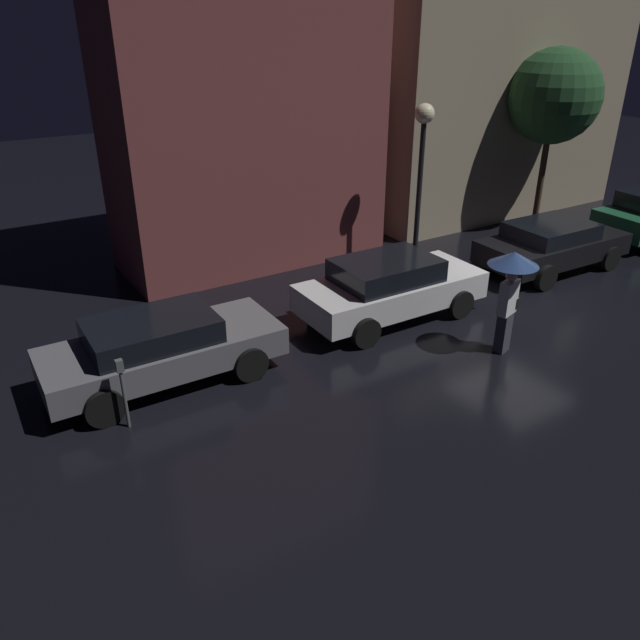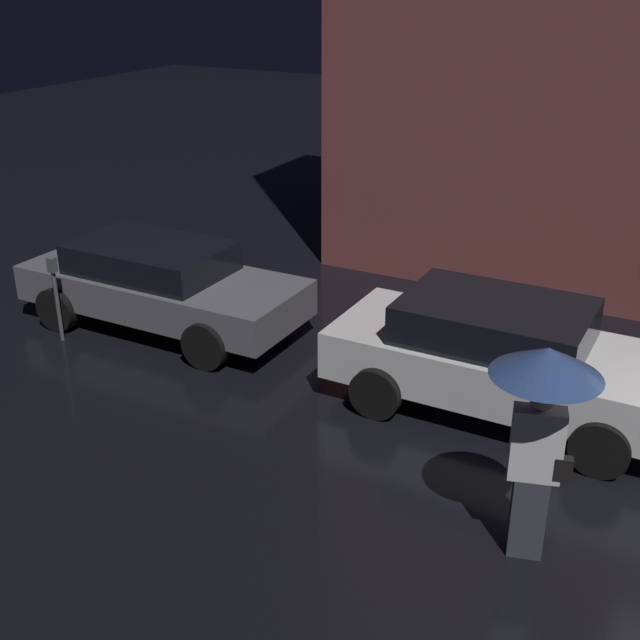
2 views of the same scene
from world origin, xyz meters
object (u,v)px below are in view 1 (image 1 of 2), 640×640
Objects in this scene: parking_meter at (123,386)px; street_lamp_near at (422,145)px; pedestrian_with_umbrella at (511,278)px; parked_car_grey at (161,347)px; parked_car_black at (552,244)px; parked_car_white at (390,287)px.

parking_meter is 10.07m from street_lamp_near.
pedestrian_with_umbrella is 5.45m from street_lamp_near.
pedestrian_with_umbrella is at bearing -109.45° from street_lamp_near.
parked_car_grey is 1.05× the size of parked_car_black.
parked_car_white is at bearing 9.30° from parking_meter.
parked_car_black is 4.48m from street_lamp_near.
pedestrian_with_umbrella is (1.01, -2.55, 0.89)m from parked_car_white.
street_lamp_near is at bearing -125.55° from pedestrian_with_umbrella.
parked_car_black is (5.61, 0.06, -0.04)m from parked_car_white.
parking_meter is 0.30× the size of street_lamp_near.
street_lamp_near is (-2.87, 2.29, 2.57)m from parked_car_black.
parking_meter is at bearing -132.05° from parked_car_grey.
parked_car_grey is at bearing -164.34° from street_lamp_near.
parked_car_black is at bearing 5.29° from parking_meter.
parked_car_grey reaches higher than parked_car_black.
street_lamp_near reaches higher than parking_meter.
parking_meter is at bearing -159.60° from street_lamp_near.
parked_car_black is 3.23× the size of parking_meter.
parked_car_black is 12.07m from parking_meter.
parked_car_grey is 3.40× the size of parking_meter.
parked_car_white is (5.37, -0.08, 0.04)m from parked_car_grey.
parked_car_grey is 5.38m from parked_car_white.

